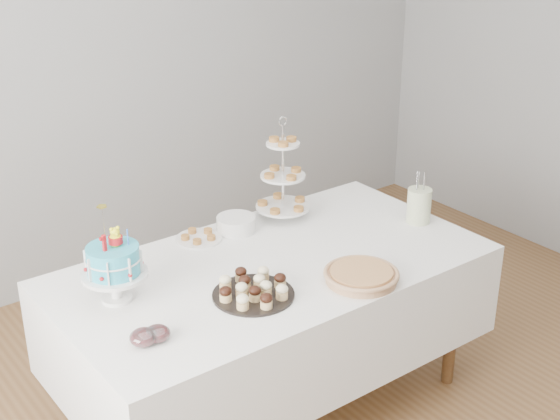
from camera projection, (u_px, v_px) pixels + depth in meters
walls at (318, 159)px, 2.99m from camera, size 5.04×4.04×2.70m
table at (272, 308)px, 3.53m from camera, size 1.92×1.02×0.77m
birthday_cake at (115, 276)px, 3.11m from camera, size 0.27×0.27×0.41m
cupcake_tray at (253, 288)px, 3.16m from camera, size 0.34×0.34×0.08m
pie at (361, 275)px, 3.28m from camera, size 0.32×0.32×0.05m
tiered_stand at (283, 176)px, 3.81m from camera, size 0.27×0.27×0.52m
plate_stack at (236, 224)px, 3.73m from camera, size 0.19×0.19×0.07m
pastry_plate at (199, 237)px, 3.65m from camera, size 0.22×0.22×0.03m
jam_bowl_a at (157, 334)px, 2.87m from camera, size 0.10×0.10×0.06m
jam_bowl_b at (143, 337)px, 2.85m from camera, size 0.10×0.10×0.06m
utensil_pitcher at (419, 204)px, 3.81m from camera, size 0.13×0.12×0.26m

